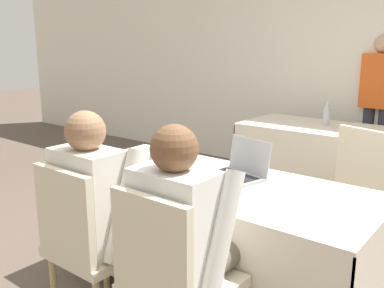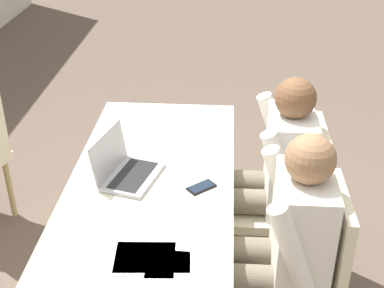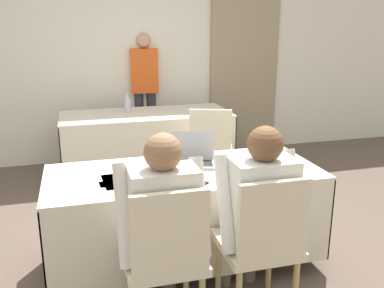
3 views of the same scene
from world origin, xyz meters
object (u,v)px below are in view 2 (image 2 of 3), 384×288
object	(u,v)px
chair_near_right	(290,197)
laptop	(126,170)
chair_near_left	(302,271)
person_white_shirt	(273,170)
cell_phone	(201,187)
person_checkered_shirt	(281,242)

from	to	relation	value
chair_near_right	laptop	bearing A→B (deg)	-77.12
chair_near_left	person_white_shirt	bearing A→B (deg)	-169.55
cell_phone	chair_near_right	distance (m)	0.57
laptop	chair_near_left	bearing A→B (deg)	-99.68
chair_near_left	person_checkered_shirt	xyz separation A→B (m)	(0.00, 0.10, 0.16)
laptop	chair_near_left	xyz separation A→B (m)	(-0.38, -0.83, -0.25)
person_white_shirt	laptop	bearing A→B (deg)	-75.33
cell_phone	person_white_shirt	xyz separation A→B (m)	(0.26, -0.35, -0.05)
chair_near_left	laptop	bearing A→B (deg)	-114.55
chair_near_left	person_checkered_shirt	bearing A→B (deg)	-90.00
cell_phone	person_checkered_shirt	bearing A→B (deg)	-171.67
person_checkered_shirt	chair_near_left	bearing A→B (deg)	90.00
person_white_shirt	chair_near_left	bearing A→B (deg)	10.45
laptop	cell_phone	size ratio (longest dim) A/B	2.56
laptop	chair_near_right	size ratio (longest dim) A/B	0.40
laptop	person_checkered_shirt	bearing A→B (deg)	-102.74
chair_near_right	person_checkered_shirt	bearing A→B (deg)	-10.45
cell_phone	person_checkered_shirt	size ratio (longest dim) A/B	0.12
chair_near_left	chair_near_right	xyz separation A→B (m)	(0.57, 0.00, 0.00)
person_checkered_shirt	person_white_shirt	distance (m)	0.57
cell_phone	laptop	bearing A→B (deg)	38.71
chair_near_right	person_checkered_shirt	size ratio (longest dim) A/B	0.78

